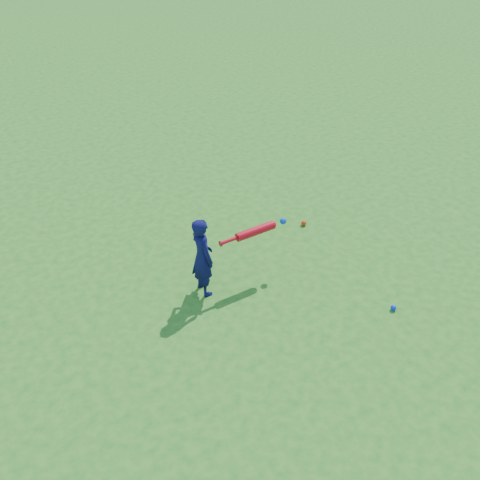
{
  "coord_description": "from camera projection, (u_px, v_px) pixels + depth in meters",
  "views": [
    {
      "loc": [
        -1.65,
        -3.98,
        4.15
      ],
      "look_at": [
        1.04,
        0.29,
        0.54
      ],
      "focal_mm": 40.0,
      "sensor_mm": 36.0,
      "label": 1
    }
  ],
  "objects": [
    {
      "name": "bat_swing",
      "position": [
        258.0,
        230.0,
        6.2
      ],
      "size": [
        0.91,
        0.11,
        0.1
      ],
      "rotation": [
        0.0,
        0.0,
        -0.0
      ],
      "color": "red",
      "rests_on": "ground"
    },
    {
      "name": "ground_ball_red",
      "position": [
        304.0,
        223.0,
        7.4
      ],
      "size": [
        0.07,
        0.07,
        0.07
      ],
      "primitive_type": "sphere",
      "color": "red",
      "rests_on": "ground"
    },
    {
      "name": "ground_ball_blue",
      "position": [
        393.0,
        308.0,
        6.01
      ],
      "size": [
        0.07,
        0.07,
        0.07
      ],
      "primitive_type": "sphere",
      "color": "#0D30E8",
      "rests_on": "ground"
    },
    {
      "name": "child",
      "position": [
        202.0,
        257.0,
        6.01
      ],
      "size": [
        0.25,
        0.37,
        1.0
      ],
      "primitive_type": "imported",
      "rotation": [
        0.0,
        0.0,
        1.55
      ],
      "color": "#0E0E42",
      "rests_on": "ground"
    },
    {
      "name": "ground",
      "position": [
        174.0,
        323.0,
        5.87
      ],
      "size": [
        80.0,
        80.0,
        0.0
      ],
      "primitive_type": "plane",
      "color": "#26741B",
      "rests_on": "ground"
    }
  ]
}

